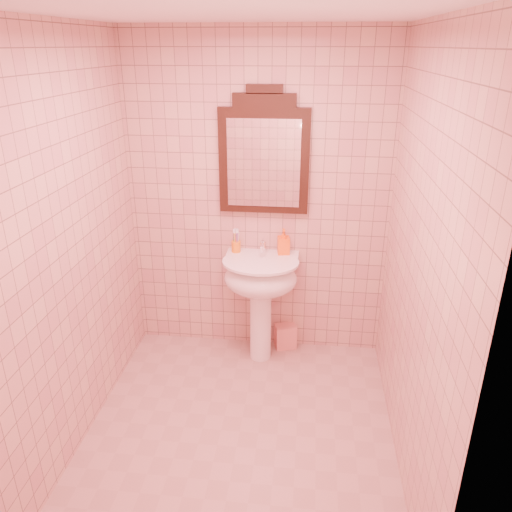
# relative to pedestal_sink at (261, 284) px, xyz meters

# --- Properties ---
(floor) EXTENTS (2.20, 2.20, 0.00)m
(floor) POSITION_rel_pedestal_sink_xyz_m (-0.05, -0.87, -0.66)
(floor) COLOR tan
(floor) RESTS_ON ground
(back_wall) EXTENTS (2.00, 0.02, 2.50)m
(back_wall) POSITION_rel_pedestal_sink_xyz_m (-0.05, 0.23, 0.59)
(back_wall) COLOR #D1A692
(back_wall) RESTS_ON floor
(pedestal_sink) EXTENTS (0.58, 0.58, 0.86)m
(pedestal_sink) POSITION_rel_pedestal_sink_xyz_m (0.00, 0.00, 0.00)
(pedestal_sink) COLOR white
(pedestal_sink) RESTS_ON floor
(faucet) EXTENTS (0.04, 0.16, 0.11)m
(faucet) POSITION_rel_pedestal_sink_xyz_m (0.00, 0.14, 0.26)
(faucet) COLOR white
(faucet) RESTS_ON pedestal_sink
(mirror) EXTENTS (0.67, 0.06, 0.93)m
(mirror) POSITION_rel_pedestal_sink_xyz_m (-0.00, 0.20, 0.95)
(mirror) COLOR black
(mirror) RESTS_ON back_wall
(toothbrush_cup) EXTENTS (0.07, 0.07, 0.16)m
(toothbrush_cup) POSITION_rel_pedestal_sink_xyz_m (-0.21, 0.15, 0.25)
(toothbrush_cup) COLOR orange
(toothbrush_cup) RESTS_ON pedestal_sink
(soap_dispenser) EXTENTS (0.10, 0.11, 0.20)m
(soap_dispenser) POSITION_rel_pedestal_sink_xyz_m (0.16, 0.16, 0.30)
(soap_dispenser) COLOR orange
(soap_dispenser) RESTS_ON pedestal_sink
(towel) EXTENTS (0.20, 0.16, 0.21)m
(towel) POSITION_rel_pedestal_sink_xyz_m (0.19, 0.17, -0.56)
(towel) COLOR #EC9D8B
(towel) RESTS_ON floor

